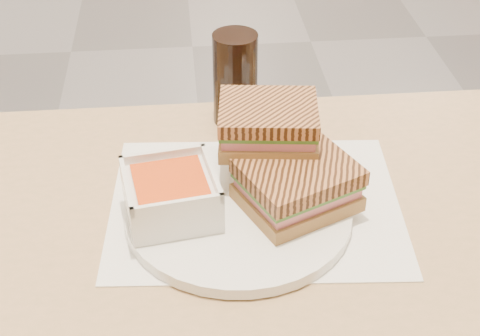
{
  "coord_description": "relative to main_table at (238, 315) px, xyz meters",
  "views": [
    {
      "loc": [
        -0.06,
        -2.7,
        1.33
      ],
      "look_at": [
        0.01,
        -2.0,
        0.82
      ],
      "focal_mm": 53.28,
      "sensor_mm": 36.0,
      "label": 1
    }
  ],
  "objects": [
    {
      "name": "panini_lower",
      "position": [
        0.08,
        0.06,
        0.16
      ],
      "size": [
        0.17,
        0.16,
        0.06
      ],
      "color": "#9D6A39",
      "rests_on": "plate"
    },
    {
      "name": "tray_liner",
      "position": [
        0.03,
        0.08,
        0.11
      ],
      "size": [
        0.39,
        0.32,
        0.0
      ],
      "color": "white",
      "rests_on": "main_table"
    },
    {
      "name": "cola_glass",
      "position": [
        0.02,
        0.29,
        0.19
      ],
      "size": [
        0.07,
        0.07,
        0.14
      ],
      "color": "black",
      "rests_on": "main_table"
    },
    {
      "name": "soup_bowl",
      "position": [
        -0.08,
        0.06,
        0.16
      ],
      "size": [
        0.13,
        0.13,
        0.06
      ],
      "color": "white",
      "rests_on": "plate"
    },
    {
      "name": "main_table",
      "position": [
        0.0,
        0.0,
        0.0
      ],
      "size": [
        1.2,
        0.7,
        0.75
      ],
      "color": "tan",
      "rests_on": "ground"
    },
    {
      "name": "plate",
      "position": [
        0.01,
        0.06,
        0.12
      ],
      "size": [
        0.29,
        0.29,
        0.02
      ],
      "color": "white",
      "rests_on": "tray_liner"
    },
    {
      "name": "panini_upper",
      "position": [
        0.05,
        0.13,
        0.21
      ],
      "size": [
        0.14,
        0.12,
        0.06
      ],
      "color": "#9D6A39",
      "rests_on": "panini_lower"
    }
  ]
}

